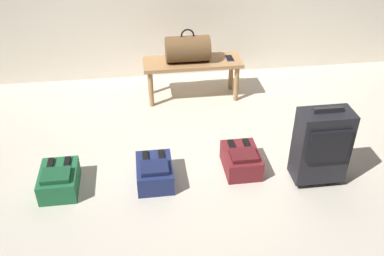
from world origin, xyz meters
TOP-DOWN VIEW (x-y plane):
  - ground_plane at (0.00, 0.00)m, footprint 6.60×6.60m
  - bench at (-0.06, 0.99)m, footprint 1.00×0.36m
  - duffel_bag_brown at (-0.11, 0.99)m, footprint 0.44×0.26m
  - cell_phone at (0.32, 0.99)m, footprint 0.07×0.14m
  - suitcase_upright_charcoal at (0.72, -0.51)m, footprint 0.39×0.24m
  - backpack_maroon at (0.17, -0.28)m, footprint 0.28×0.38m
  - backpack_navy at (-0.54, -0.35)m, footprint 0.28×0.38m
  - backpack_green at (-1.28, -0.34)m, footprint 0.28×0.38m

SIDE VIEW (x-z plane):
  - ground_plane at x=0.00m, z-range 0.00..0.00m
  - backpack_maroon at x=0.17m, z-range -0.01..0.20m
  - backpack_navy at x=-0.54m, z-range -0.01..0.20m
  - backpack_green at x=-1.28m, z-range -0.01..0.20m
  - suitcase_upright_charcoal at x=0.72m, z-range 0.01..0.68m
  - bench at x=-0.06m, z-range 0.14..0.56m
  - cell_phone at x=0.32m, z-range 0.42..0.43m
  - duffel_bag_brown at x=-0.11m, z-range 0.38..0.72m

